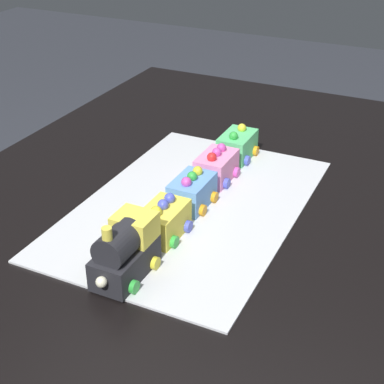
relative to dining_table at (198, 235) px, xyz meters
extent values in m
cube|color=black|center=(0.00, 0.00, 0.09)|extent=(1.40, 1.00, 0.03)
cube|color=black|center=(0.64, 0.44, -0.28)|extent=(0.07, 0.07, 0.71)
cube|color=silver|center=(-0.06, -0.01, 0.11)|extent=(0.60, 0.40, 0.00)
cube|color=#232328|center=(-0.31, -0.01, 0.14)|extent=(0.12, 0.06, 0.05)
cylinder|color=#232328|center=(-0.32, -0.01, 0.18)|extent=(0.07, 0.05, 0.05)
cube|color=#F4E04C|center=(-0.27, -0.01, 0.18)|extent=(0.06, 0.06, 0.04)
cylinder|color=#F4E04C|center=(-0.35, -0.01, 0.21)|extent=(0.02, 0.02, 0.03)
sphere|color=#F4EFCC|center=(-0.37, -0.01, 0.14)|extent=(0.02, 0.02, 0.02)
cylinder|color=green|center=(-0.34, -0.05, 0.12)|extent=(0.02, 0.01, 0.02)
cylinder|color=yellow|center=(-0.27, -0.05, 0.12)|extent=(0.02, 0.01, 0.02)
cylinder|color=yellow|center=(-0.34, 0.02, 0.12)|extent=(0.02, 0.01, 0.02)
cylinder|color=orange|center=(-0.27, 0.02, 0.12)|extent=(0.02, 0.01, 0.02)
cube|color=#F4E04C|center=(-0.18, -0.01, 0.14)|extent=(0.10, 0.06, 0.06)
cylinder|color=green|center=(-0.20, -0.05, 0.12)|extent=(0.02, 0.01, 0.02)
cylinder|color=#4C59D8|center=(-0.15, -0.05, 0.12)|extent=(0.02, 0.01, 0.02)
cylinder|color=yellow|center=(-0.20, 0.02, 0.12)|extent=(0.02, 0.01, 0.02)
cylinder|color=#D84CB2|center=(-0.15, 0.02, 0.12)|extent=(0.02, 0.01, 0.02)
sphere|color=#4C59D8|center=(-0.18, -0.01, 0.17)|extent=(0.02, 0.02, 0.02)
sphere|color=yellow|center=(-0.20, -0.01, 0.17)|extent=(0.02, 0.02, 0.02)
sphere|color=#4C59D8|center=(-0.15, -0.01, 0.17)|extent=(0.02, 0.02, 0.02)
cube|color=#669EEA|center=(-0.06, -0.01, 0.14)|extent=(0.10, 0.06, 0.06)
cylinder|color=orange|center=(-0.08, -0.05, 0.12)|extent=(0.02, 0.01, 0.02)
cylinder|color=orange|center=(-0.03, -0.05, 0.12)|extent=(0.02, 0.01, 0.02)
cylinder|color=#D84CB2|center=(-0.08, 0.02, 0.12)|extent=(0.02, 0.01, 0.02)
cylinder|color=yellow|center=(-0.03, 0.02, 0.12)|extent=(0.02, 0.01, 0.02)
sphere|color=green|center=(-0.06, -0.01, 0.17)|extent=(0.02, 0.02, 0.02)
sphere|color=#D84CB2|center=(-0.08, -0.01, 0.17)|extent=(0.02, 0.02, 0.02)
sphere|color=yellow|center=(-0.03, -0.01, 0.17)|extent=(0.02, 0.02, 0.02)
cube|color=pink|center=(0.06, -0.01, 0.14)|extent=(0.10, 0.06, 0.06)
cylinder|color=#4C59D8|center=(0.03, -0.05, 0.12)|extent=(0.02, 0.01, 0.02)
cylinder|color=#D84CB2|center=(0.09, -0.05, 0.12)|extent=(0.02, 0.01, 0.02)
cylinder|color=red|center=(0.03, 0.02, 0.12)|extent=(0.02, 0.01, 0.02)
cylinder|color=red|center=(0.09, 0.02, 0.12)|extent=(0.02, 0.01, 0.02)
sphere|color=red|center=(0.04, -0.01, 0.17)|extent=(0.02, 0.02, 0.02)
sphere|color=#D84CB2|center=(0.09, -0.01, 0.17)|extent=(0.02, 0.02, 0.02)
sphere|color=#D84CB2|center=(0.06, -0.01, 0.17)|extent=(0.02, 0.02, 0.02)
cube|color=#59CC7A|center=(0.18, -0.01, 0.14)|extent=(0.10, 0.06, 0.06)
cylinder|color=#4C59D8|center=(0.15, -0.05, 0.12)|extent=(0.02, 0.01, 0.02)
cylinder|color=orange|center=(0.21, -0.05, 0.12)|extent=(0.02, 0.01, 0.02)
cylinder|color=green|center=(0.15, 0.02, 0.12)|extent=(0.02, 0.01, 0.02)
cylinder|color=#D84CB2|center=(0.21, 0.02, 0.12)|extent=(0.02, 0.01, 0.02)
sphere|color=green|center=(0.15, -0.01, 0.17)|extent=(0.02, 0.02, 0.02)
sphere|color=yellow|center=(0.20, -0.01, 0.17)|extent=(0.02, 0.02, 0.02)
camera|label=1|loc=(-0.94, -0.44, 0.69)|focal=54.46mm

